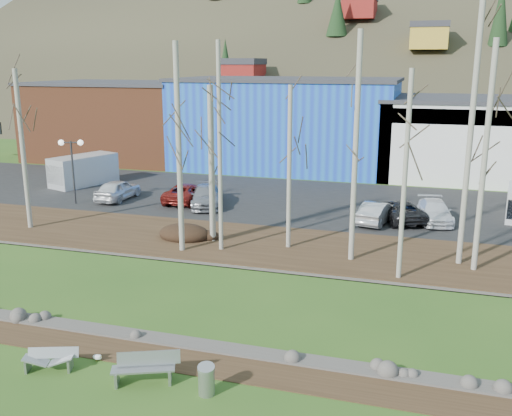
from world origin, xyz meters
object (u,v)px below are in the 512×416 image
(bench_intact, at_px, (145,368))
(seagull, at_px, (97,357))
(street_lamp, at_px, (72,154))
(bench_damaged, at_px, (50,359))
(car_1, at_px, (187,193))
(litter_bin, at_px, (206,381))
(car_4, at_px, (400,210))
(car_2, at_px, (206,196))
(van_grey, at_px, (81,171))
(car_5, at_px, (435,211))
(car_3, at_px, (377,212))
(car_0, at_px, (118,190))

(bench_intact, relative_size, seagull, 5.21)
(bench_intact, height_order, street_lamp, street_lamp)
(bench_damaged, height_order, street_lamp, street_lamp)
(bench_damaged, distance_m, car_1, 22.57)
(bench_damaged, distance_m, street_lamp, 22.98)
(bench_damaged, xyz_separation_m, litter_bin, (5.36, 0.14, 0.07))
(bench_intact, height_order, car_4, car_4)
(car_2, relative_size, van_grey, 0.82)
(car_1, bearing_deg, seagull, 104.25)
(litter_bin, relative_size, car_5, 0.20)
(seagull, distance_m, car_4, 22.16)
(street_lamp, distance_m, car_2, 9.62)
(car_3, bearing_deg, seagull, 80.70)
(car_3, relative_size, car_5, 0.92)
(car_0, xyz_separation_m, van_grey, (-5.38, 3.71, 0.43))
(street_lamp, xyz_separation_m, car_5, (23.95, 2.35, -2.86))
(car_1, bearing_deg, car_0, 8.65)
(bench_intact, bearing_deg, car_4, 50.03)
(bench_damaged, bearing_deg, street_lamp, 102.84)
(litter_bin, xyz_separation_m, van_grey, (-20.50, 24.73, 0.88))
(litter_bin, relative_size, van_grey, 0.15)
(car_1, distance_m, van_grey, 10.72)
(car_3, distance_m, car_4, 1.62)
(car_0, distance_m, car_3, 18.29)
(car_5, bearing_deg, bench_damaged, -128.28)
(van_grey, bearing_deg, car_5, 12.35)
(bench_intact, distance_m, car_0, 24.68)
(street_lamp, bearing_deg, car_3, -14.36)
(street_lamp, relative_size, car_4, 0.95)
(bench_damaged, bearing_deg, car_4, 46.06)
(bench_damaged, bearing_deg, car_5, 42.08)
(bench_damaged, distance_m, van_grey, 29.13)
(litter_bin, height_order, car_3, car_3)
(car_0, height_order, car_4, car_0)
(seagull, relative_size, car_0, 0.09)
(car_1, relative_size, car_2, 0.99)
(street_lamp, bearing_deg, car_1, 3.57)
(street_lamp, height_order, car_3, street_lamp)
(car_1, bearing_deg, street_lamp, 19.36)
(bench_intact, bearing_deg, car_5, 45.41)
(litter_bin, relative_size, car_2, 0.18)
(seagull, height_order, car_5, car_5)
(car_3, bearing_deg, street_lamp, 14.33)
(bench_intact, relative_size, car_4, 0.43)
(bench_intact, xyz_separation_m, van_grey, (-18.43, 24.66, 0.82))
(street_lamp, distance_m, van_grey, 6.80)
(litter_bin, distance_m, car_2, 22.75)
(bench_intact, bearing_deg, car_3, 52.79)
(bench_damaged, height_order, car_5, car_5)
(bench_damaged, distance_m, car_2, 21.50)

